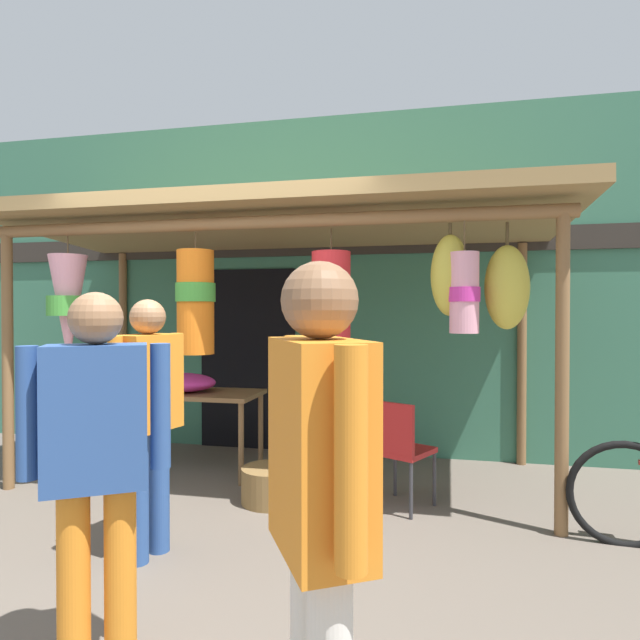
% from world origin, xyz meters
% --- Properties ---
extents(ground_plane, '(30.00, 30.00, 0.00)m').
position_xyz_m(ground_plane, '(0.00, 0.00, 0.00)').
color(ground_plane, '#60564C').
extents(shop_facade, '(10.03, 0.29, 3.64)m').
position_xyz_m(shop_facade, '(-0.00, 2.24, 1.82)').
color(shop_facade, '#387056').
rests_on(shop_facade, ground_plane).
extents(market_stall_canopy, '(4.93, 2.22, 2.45)m').
position_xyz_m(market_stall_canopy, '(0.31, 1.06, 2.13)').
color(market_stall_canopy, brown).
rests_on(market_stall_canopy, ground_plane).
extents(display_table, '(1.43, 0.63, 0.77)m').
position_xyz_m(display_table, '(-0.66, 1.14, 0.68)').
color(display_table, brown).
rests_on(display_table, ground_plane).
extents(flower_heap_on_table, '(0.71, 0.50, 0.18)m').
position_xyz_m(flower_heap_on_table, '(-0.68, 1.10, 0.86)').
color(flower_heap_on_table, '#D13399').
rests_on(flower_heap_on_table, display_table).
extents(folding_chair, '(0.54, 0.54, 0.84)m').
position_xyz_m(folding_chair, '(1.39, 0.59, 0.50)').
color(folding_chair, '#AD1E1E').
rests_on(folding_chair, ground_plane).
extents(wicker_basket_by_table, '(0.48, 0.48, 0.19)m').
position_xyz_m(wicker_basket_by_table, '(0.49, 1.19, 0.10)').
color(wicker_basket_by_table, olive).
rests_on(wicker_basket_by_table, ground_plane).
extents(wicker_basket_spare, '(0.48, 0.48, 0.28)m').
position_xyz_m(wicker_basket_spare, '(0.39, 0.53, 0.14)').
color(wicker_basket_spare, brown).
rests_on(wicker_basket_spare, ground_plane).
extents(vendor_in_orange, '(0.31, 0.58, 1.60)m').
position_xyz_m(vendor_in_orange, '(-0.07, -0.53, 0.94)').
color(vendor_in_orange, '#2D5193').
rests_on(vendor_in_orange, ground_plane).
extents(shopper_by_bananas, '(0.52, 0.39, 1.60)m').
position_xyz_m(shopper_by_bananas, '(0.30, -1.56, 0.94)').
color(shopper_by_bananas, orange).
rests_on(shopper_by_bananas, ground_plane).
extents(passerby_at_right, '(0.39, 0.53, 1.67)m').
position_xyz_m(passerby_at_right, '(1.34, -2.01, 0.99)').
color(passerby_at_right, silver).
rests_on(passerby_at_right, ground_plane).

